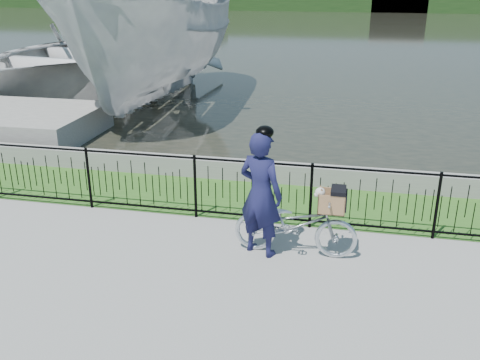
% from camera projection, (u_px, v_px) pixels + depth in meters
% --- Properties ---
extents(ground, '(120.00, 120.00, 0.00)m').
position_uv_depth(ground, '(231.00, 268.00, 7.82)').
color(ground, gray).
rests_on(ground, ground).
extents(grass_strip, '(60.00, 2.00, 0.01)m').
position_uv_depth(grass_strip, '(261.00, 199.00, 10.19)').
color(grass_strip, '#33641F').
rests_on(grass_strip, ground).
extents(water, '(120.00, 120.00, 0.00)m').
position_uv_depth(water, '(334.00, 34.00, 37.94)').
color(water, '#28281F').
rests_on(water, ground).
extents(quay_wall, '(60.00, 0.30, 0.40)m').
position_uv_depth(quay_wall, '(270.00, 172.00, 11.03)').
color(quay_wall, gray).
rests_on(quay_wall, ground).
extents(fence, '(14.00, 0.06, 1.15)m').
position_uv_depth(fence, '(252.00, 191.00, 9.07)').
color(fence, black).
rests_on(fence, ground).
extents(bicycle_rig, '(1.86, 0.65, 1.14)m').
position_uv_depth(bicycle_rig, '(296.00, 223.00, 8.07)').
color(bicycle_rig, silver).
rests_on(bicycle_rig, ground).
extents(cyclist, '(0.83, 0.70, 2.01)m').
position_uv_depth(cyclist, '(261.00, 193.00, 7.92)').
color(cyclist, '#17173F').
rests_on(cyclist, ground).
extents(boat_near, '(4.51, 11.05, 6.01)m').
position_uv_depth(boat_near, '(156.00, 38.00, 16.38)').
color(boat_near, silver).
rests_on(boat_near, water).
extents(boat_far, '(9.56, 12.24, 2.31)m').
position_uv_depth(boat_far, '(88.00, 56.00, 20.00)').
color(boat_far, silver).
rests_on(boat_far, water).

